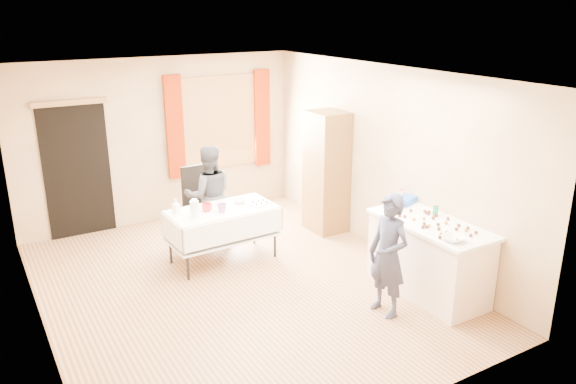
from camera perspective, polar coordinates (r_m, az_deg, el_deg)
floor at (r=7.15m, az=-4.97°, el=-9.49°), size 4.50×5.50×0.02m
ceiling at (r=6.36m, az=-5.63°, el=11.87°), size 4.50×5.50×0.02m
wall_back at (r=9.13m, az=-12.85°, el=5.11°), size 4.50×0.02×2.60m
wall_front at (r=4.48m, az=10.40°, el=-8.75°), size 4.50×0.02×2.60m
wall_left at (r=6.08m, az=-24.85°, el=-2.81°), size 0.02×5.50×2.60m
wall_right at (r=7.83m, az=9.81°, el=3.14°), size 0.02×5.50×2.60m
window_frame at (r=9.39m, az=-7.03°, el=7.05°), size 1.32×0.06×1.52m
window_pane at (r=9.38m, az=-6.99°, el=7.03°), size 1.20×0.02×1.40m
curtain_left at (r=9.07m, az=-11.43°, el=6.42°), size 0.28×0.06×1.65m
curtain_right at (r=9.68m, az=-2.66°, el=7.50°), size 0.28×0.06×1.65m
doorway at (r=8.87m, az=-20.62°, el=2.00°), size 0.95×0.04×2.00m
door_lintel at (r=8.64m, az=-21.34°, el=8.46°), size 1.05×0.06×0.08m
cabinet at (r=8.54m, az=3.92°, el=2.04°), size 0.50×0.60×1.85m
counter at (r=6.97m, az=14.07°, el=-6.50°), size 0.73×1.53×0.91m
party_table at (r=7.65m, az=-6.64°, el=-3.83°), size 1.48×0.80×0.75m
chair at (r=8.46m, az=-8.65°, el=-2.58°), size 0.48×0.48×1.09m
girl at (r=6.32m, az=10.16°, el=-6.36°), size 0.60×0.46×1.42m
woman at (r=8.14m, az=-8.03°, el=-0.34°), size 0.99×0.91×1.47m
soda_can at (r=7.01m, az=14.77°, el=-1.86°), size 0.08×0.08×0.12m
mixing_bowl at (r=6.32m, az=16.45°, el=-4.55°), size 0.24×0.24×0.06m
foam_block at (r=7.14m, az=11.07°, el=-1.39°), size 0.17×0.13×0.08m
blue_basket at (r=7.36m, az=11.84°, el=-0.82°), size 0.35×0.29×0.08m
pitcher at (r=7.25m, az=-9.48°, el=-1.75°), size 0.13×0.13×0.22m
cup_red at (r=7.46m, az=-8.24°, el=-1.55°), size 0.20×0.20×0.11m
cup_rainbow at (r=7.39m, az=-6.73°, el=-1.64°), size 0.13×0.13×0.12m
small_bowl at (r=7.73m, az=-4.93°, el=-0.93°), size 0.23×0.23×0.05m
pastry_tray at (r=7.66m, az=-2.87°, el=-1.18°), size 0.33×0.28×0.02m
bottle at (r=7.47m, az=-11.32°, el=-1.40°), size 0.14×0.14×0.18m
cake_balls at (r=6.72m, az=14.81°, el=-3.11°), size 0.54×1.03×0.04m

